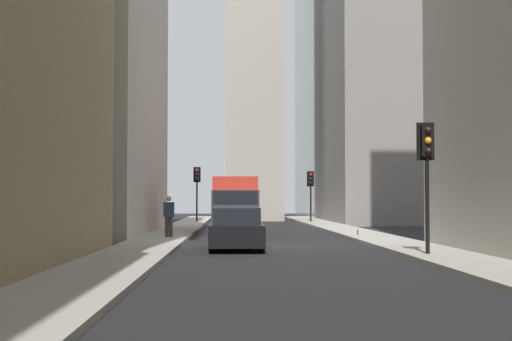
# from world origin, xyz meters

# --- Properties ---
(ground_plane) EXTENTS (135.00, 135.00, 0.00)m
(ground_plane) POSITION_xyz_m (0.00, 0.00, 0.00)
(ground_plane) COLOR black
(sidewalk_right) EXTENTS (90.00, 2.20, 0.14)m
(sidewalk_right) POSITION_xyz_m (0.00, 4.50, 0.07)
(sidewalk_right) COLOR #A8A399
(sidewalk_right) RESTS_ON ground_plane
(sidewalk_left) EXTENTS (90.00, 2.20, 0.14)m
(sidewalk_left) POSITION_xyz_m (0.00, -4.50, 0.07)
(sidewalk_left) COLOR #A8A399
(sidewalk_left) RESTS_ON ground_plane
(building_left_far) EXTENTS (17.89, 10.00, 21.11)m
(building_left_far) POSITION_xyz_m (28.89, -10.60, 10.56)
(building_left_far) COLOR gray
(building_left_far) RESTS_ON ground_plane
(delivery_truck) EXTENTS (6.46, 2.25, 2.84)m
(delivery_truck) POSITION_xyz_m (10.79, 1.40, 1.46)
(delivery_truck) COLOR red
(delivery_truck) RESTS_ON ground_plane
(sedan_black) EXTENTS (4.30, 1.78, 1.42)m
(sedan_black) POSITION_xyz_m (-2.14, 1.40, 0.66)
(sedan_black) COLOR black
(sedan_black) RESTS_ON ground_plane
(traffic_light_foreground) EXTENTS (0.43, 0.52, 3.79)m
(traffic_light_foreground) POSITION_xyz_m (-6.11, -4.06, 2.92)
(traffic_light_foreground) COLOR black
(traffic_light_foreground) RESTS_ON sidewalk_left
(traffic_light_midblock) EXTENTS (0.43, 0.52, 3.93)m
(traffic_light_midblock) POSITION_xyz_m (26.99, 4.10, 3.03)
(traffic_light_midblock) COLOR black
(traffic_light_midblock) RESTS_ON sidewalk_right
(traffic_light_far_junction) EXTENTS (0.43, 0.52, 3.64)m
(traffic_light_far_junction) POSITION_xyz_m (27.18, -4.15, 2.81)
(traffic_light_far_junction) COLOR black
(traffic_light_far_junction) RESTS_ON sidewalk_left
(pedestrian) EXTENTS (0.26, 0.44, 1.71)m
(pedestrian) POSITION_xyz_m (4.10, 4.20, 1.07)
(pedestrian) COLOR #473D33
(pedestrian) RESTS_ON sidewalk_right
(discarded_bottle) EXTENTS (0.07, 0.07, 0.27)m
(discarded_bottle) POSITION_xyz_m (5.46, -3.97, 0.25)
(discarded_bottle) COLOR brown
(discarded_bottle) RESTS_ON sidewalk_left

